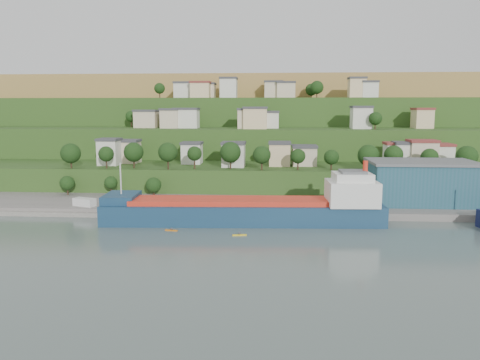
# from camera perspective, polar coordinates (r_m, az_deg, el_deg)

# --- Properties ---
(ground) EXTENTS (500.00, 500.00, 0.00)m
(ground) POSITION_cam_1_polar(r_m,az_deg,el_deg) (115.46, 1.83, -6.48)
(ground) COLOR #465550
(ground) RESTS_ON ground
(quay) EXTENTS (220.00, 26.00, 4.00)m
(quay) POSITION_cam_1_polar(r_m,az_deg,el_deg) (143.44, 10.32, -3.60)
(quay) COLOR slate
(quay) RESTS_ON ground
(pebble_beach) EXTENTS (40.00, 18.00, 2.40)m
(pebble_beach) POSITION_cam_1_polar(r_m,az_deg,el_deg) (149.07, -19.47, -3.50)
(pebble_beach) COLOR slate
(pebble_beach) RESTS_ON ground
(hillside) EXTENTS (360.00, 211.22, 96.00)m
(hillside) POSITION_cam_1_polar(r_m,az_deg,el_deg) (281.65, 3.23, 2.57)
(hillside) COLOR #284719
(hillside) RESTS_ON ground
(cargo_ship_near) EXTENTS (74.70, 15.47, 19.07)m
(cargo_ship_near) POSITION_cam_1_polar(r_m,az_deg,el_deg) (124.68, 1.42, -3.89)
(cargo_ship_near) COLOR navy
(cargo_ship_near) RESTS_ON ground
(warehouse) EXTENTS (31.06, 19.09, 12.80)m
(warehouse) POSITION_cam_1_polar(r_m,az_deg,el_deg) (150.65, 21.19, -0.20)
(warehouse) COLOR #1E4C5A
(warehouse) RESTS_ON quay
(caravan) EXTENTS (7.18, 4.90, 3.10)m
(caravan) POSITION_cam_1_polar(r_m,az_deg,el_deg) (144.30, -18.43, -2.73)
(caravan) COLOR silver
(caravan) RESTS_ON pebble_beach
(dinghy) EXTENTS (3.98, 2.08, 0.76)m
(dinghy) POSITION_cam_1_polar(r_m,az_deg,el_deg) (141.26, -14.09, -3.26)
(dinghy) COLOR silver
(dinghy) RESTS_ON pebble_beach
(kayak_orange) EXTENTS (3.26, 1.02, 0.80)m
(kayak_orange) POSITION_cam_1_polar(r_m,az_deg,el_deg) (118.75, -8.36, -6.02)
(kayak_orange) COLOR orange
(kayak_orange) RESTS_ON ground
(kayak_yellow) EXTENTS (3.48, 1.18, 0.86)m
(kayak_yellow) POSITION_cam_1_polar(r_m,az_deg,el_deg) (113.21, -0.06, -6.65)
(kayak_yellow) COLOR yellow
(kayak_yellow) RESTS_ON ground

